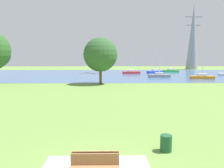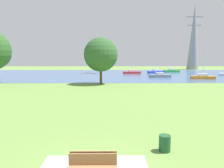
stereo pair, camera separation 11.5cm
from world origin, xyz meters
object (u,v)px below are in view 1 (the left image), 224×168
(sailboat_gray, at_px, (159,75))
(sailboat_orange, at_px, (202,77))
(sailboat_red, at_px, (131,72))
(electricity_pylon, at_px, (193,37))
(bench_facing_water, at_px, (96,162))
(litter_bin, at_px, (166,143))
(tree_west_far, at_px, (100,55))
(sailboat_green, at_px, (171,71))
(sailboat_blue, at_px, (155,72))

(sailboat_gray, xyz_separation_m, sailboat_orange, (8.26, -3.71, -0.02))
(sailboat_gray, relative_size, sailboat_orange, 1.29)
(sailboat_red, bearing_deg, electricity_pylon, 40.86)
(bench_facing_water, bearing_deg, litter_bin, 31.12)
(litter_bin, distance_m, sailboat_orange, 38.98)
(litter_bin, distance_m, tree_west_far, 27.32)
(sailboat_green, xyz_separation_m, electricity_pylon, (12.32, 15.31, 11.68))
(sailboat_red, distance_m, tree_west_far, 24.97)
(sailboat_gray, distance_m, sailboat_green, 19.14)
(bench_facing_water, relative_size, sailboat_blue, 0.27)
(electricity_pylon, bearing_deg, sailboat_blue, -132.09)
(litter_bin, bearing_deg, bench_facing_water, -148.88)
(bench_facing_water, xyz_separation_m, sailboat_green, (19.55, 58.39, -0.02))
(sailboat_green, xyz_separation_m, sailboat_orange, (0.67, -21.29, 0.00))
(sailboat_orange, bearing_deg, sailboat_green, 91.81)
(sailboat_red, xyz_separation_m, sailboat_blue, (7.13, 1.80, 0.01))
(litter_bin, relative_size, sailboat_gray, 0.10)
(sailboat_green, bearing_deg, sailboat_blue, -140.83)
(bench_facing_water, xyz_separation_m, sailboat_gray, (11.96, 40.81, 0.00))
(sailboat_red, bearing_deg, tree_west_far, -108.14)
(sailboat_red, relative_size, sailboat_green, 0.97)
(bench_facing_water, bearing_deg, sailboat_red, 82.67)
(sailboat_green, relative_size, sailboat_orange, 1.00)
(sailboat_green, bearing_deg, sailboat_red, -153.31)
(sailboat_blue, distance_m, tree_west_far, 29.51)
(litter_bin, xyz_separation_m, sailboat_green, (16.26, 56.40, 0.05))
(bench_facing_water, xyz_separation_m, litter_bin, (3.29, 1.99, -0.07))
(litter_bin, xyz_separation_m, sailboat_orange, (16.93, 35.12, 0.05))
(bench_facing_water, xyz_separation_m, sailboat_orange, (20.22, 37.10, -0.02))
(sailboat_gray, xyz_separation_m, sailboat_red, (-5.28, 11.11, -0.02))
(litter_bin, bearing_deg, sailboat_green, 73.92)
(sailboat_gray, distance_m, sailboat_blue, 13.04)
(sailboat_gray, bearing_deg, electricity_pylon, 58.81)
(sailboat_blue, distance_m, sailboat_orange, 17.81)
(bench_facing_water, height_order, sailboat_green, sailboat_green)
(sailboat_red, distance_m, electricity_pylon, 35.29)
(sailboat_orange, distance_m, electricity_pylon, 40.15)
(sailboat_gray, relative_size, sailboat_red, 1.33)
(litter_bin, distance_m, sailboat_gray, 39.78)
(litter_bin, xyz_separation_m, electricity_pylon, (28.58, 71.72, 11.74))
(litter_bin, bearing_deg, sailboat_orange, 64.26)
(bench_facing_water, height_order, sailboat_orange, sailboat_orange)
(sailboat_gray, xyz_separation_m, sailboat_blue, (1.85, 12.90, -0.01))
(sailboat_gray, bearing_deg, litter_bin, -102.58)
(bench_facing_water, relative_size, tree_west_far, 0.23)
(litter_bin, height_order, sailboat_red, sailboat_red)
(bench_facing_water, distance_m, sailboat_gray, 42.53)
(bench_facing_water, distance_m, sailboat_green, 61.57)
(litter_bin, xyz_separation_m, sailboat_gray, (8.67, 38.83, 0.07))
(sailboat_green, relative_size, sailboat_blue, 0.91)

